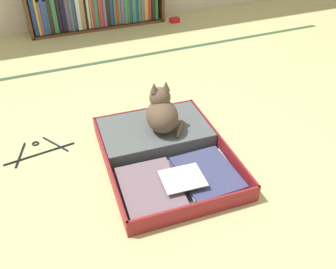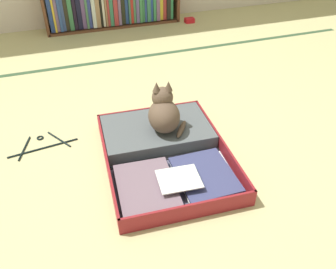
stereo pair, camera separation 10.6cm
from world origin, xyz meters
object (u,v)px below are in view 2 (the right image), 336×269
object	(u,v)px
clothes_hanger	(42,145)
small_red_pouch	(189,20)
open_suitcase	(163,149)
black_cat	(164,113)

from	to	relation	value
clothes_hanger	small_red_pouch	bearing A→B (deg)	46.44
small_red_pouch	clothes_hanger	bearing A→B (deg)	-133.56
open_suitcase	clothes_hanger	size ratio (longest dim) A/B	2.25
black_cat	small_red_pouch	distance (m)	2.15
black_cat	clothes_hanger	size ratio (longest dim) A/B	0.72
open_suitcase	black_cat	bearing A→B (deg)	67.95
open_suitcase	clothes_hanger	xyz separation A→B (m)	(-0.65, 0.32, -0.04)
black_cat	open_suitcase	bearing A→B (deg)	-112.05
black_cat	clothes_hanger	distance (m)	0.75
black_cat	small_red_pouch	bearing A→B (deg)	63.82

